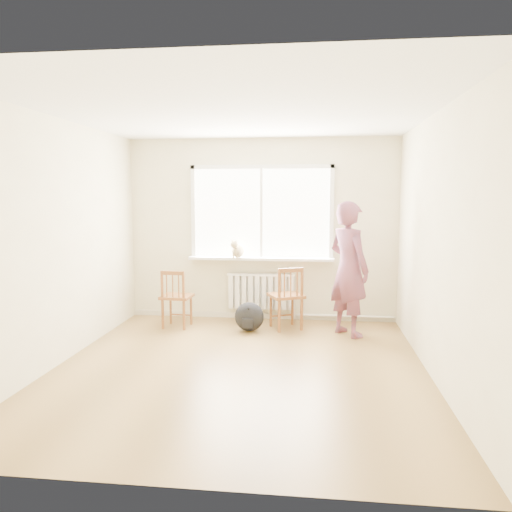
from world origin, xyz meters
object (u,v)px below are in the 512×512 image
(chair_right, at_px, (287,298))
(backpack, at_px, (249,317))
(cat, at_px, (238,250))
(chair_left, at_px, (176,299))
(person, at_px, (349,269))

(chair_right, height_order, backpack, chair_right)
(chair_right, height_order, cat, cat)
(chair_left, height_order, cat, cat)
(person, relative_size, cat, 4.27)
(person, height_order, cat, person)
(chair_right, bearing_deg, person, 141.97)
(person, bearing_deg, chair_left, 47.73)
(chair_left, bearing_deg, cat, -144.45)
(backpack, bearing_deg, chair_left, 176.61)
(person, distance_m, cat, 1.69)
(cat, xyz_separation_m, backpack, (0.25, -0.55, -0.86))
(chair_right, distance_m, backpack, 0.59)
(cat, bearing_deg, backpack, -50.84)
(chair_left, relative_size, chair_right, 0.94)
(chair_left, relative_size, cat, 1.98)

